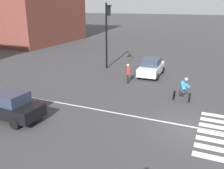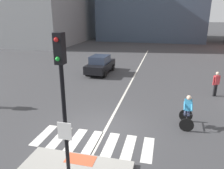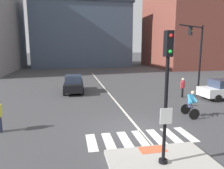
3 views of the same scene
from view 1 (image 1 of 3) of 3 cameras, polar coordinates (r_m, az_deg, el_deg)
The scene contains 14 objects.
ground_plane at distance 14.23m, azimuth 18.35°, elevation -9.71°, with size 300.00×300.00×0.00m, color #3D3D3F.
crosswalk_stripe_a at distance 12.16m, azimuth 22.08°, elevation -15.18°, with size 0.44×1.80×0.01m, color silver.
crosswalk_stripe_b at distance 12.83m, azimuth 22.25°, elevation -13.36°, with size 0.44×1.80×0.01m, color silver.
crosswalk_stripe_c at distance 13.51m, azimuth 22.40°, elevation -11.72°, with size 0.44×1.80×0.01m, color silver.
crosswalk_stripe_d at distance 14.21m, azimuth 22.53°, elevation -10.24°, with size 0.44×1.80×0.01m, color silver.
crosswalk_stripe_e at distance 14.91m, azimuth 22.65°, elevation -8.90°, with size 0.44×1.80×0.01m, color silver.
crosswalk_stripe_f at distance 15.61m, azimuth 22.76°, elevation -7.68°, with size 0.44×1.80×0.01m, color silver.
crosswalk_stripe_g at distance 16.33m, azimuth 22.86°, elevation -6.56°, with size 0.44×1.80×0.01m, color silver.
lane_centre_line at distance 18.01m, azimuth -14.93°, elevation -3.43°, with size 0.14×28.00×0.01m, color silver.
traffic_light_mast at distance 24.54m, azimuth -1.11°, elevation 12.86°, with size 3.88×2.33×6.45m.
car_black_westbound_far at distance 15.56m, azimuth -22.35°, elevation -4.47°, with size 1.97×4.17×1.64m.
car_white_cross_right at distance 23.34m, azimuth 8.94°, elevation 3.92°, with size 4.16×1.97×1.64m.
cyclist at distance 17.66m, azimuth 15.92°, elevation -0.95°, with size 0.71×1.12×1.68m.
pedestrian_waiting_far_side at distance 20.76m, azimuth 3.62°, elevation 2.83°, with size 0.48×0.38×1.67m.
Camera 1 is at (-12.69, -0.78, 6.39)m, focal length 40.20 mm.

